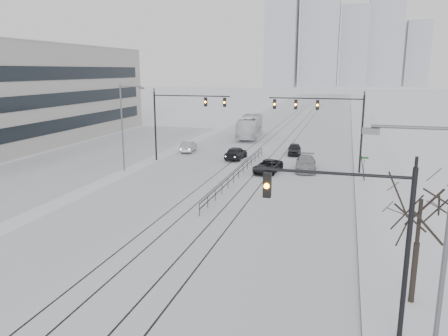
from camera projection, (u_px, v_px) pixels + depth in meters
road at (282, 135)px, 71.24m from camera, size 22.00×260.00×0.02m
sidewalk_east at (369, 138)px, 67.68m from camera, size 5.00×260.00×0.16m
curb at (353, 138)px, 68.32m from camera, size 0.10×260.00×0.12m
parking_strip at (89, 158)px, 53.00m from camera, size 14.00×60.00×0.03m
tram_rails at (258, 159)px, 52.44m from camera, size 5.30×180.00×0.01m
skyline at (343, 36)px, 263.90m from camera, size 96.00×48.00×72.00m
traffic_mast_near at (364, 227)px, 16.66m from camera, size 6.10×0.37×7.00m
traffic_mast_ne at (328, 117)px, 44.34m from camera, size 9.60×0.37×8.00m
traffic_mast_nw at (179, 114)px, 49.70m from camera, size 9.10×0.37×8.00m
street_light_east at (435, 246)px, 13.20m from camera, size 2.73×0.25×9.00m
street_light_west at (124, 122)px, 45.11m from camera, size 2.73×0.25×9.00m
bare_tree at (420, 211)px, 18.87m from camera, size 4.40×4.40×6.10m
median_fence at (239, 173)px, 42.94m from camera, size 0.06×24.00×1.00m
street_sign at (364, 165)px, 41.48m from camera, size 0.70×0.06×2.40m
sedan_sb_inner at (236, 153)px, 52.01m from camera, size 2.10×4.59×1.53m
sedan_sb_outer at (189, 147)px, 56.69m from camera, size 1.98×4.32×1.37m
sedan_nb_front at (268, 166)px, 45.23m from camera, size 2.82×4.94×1.30m
sedan_nb_right at (306, 164)px, 46.08m from camera, size 2.57×5.36×1.51m
sedan_nb_far at (294, 149)px, 54.81m from camera, size 2.05×4.22×1.39m
box_truck at (250, 127)px, 68.80m from camera, size 3.96×12.31×3.37m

